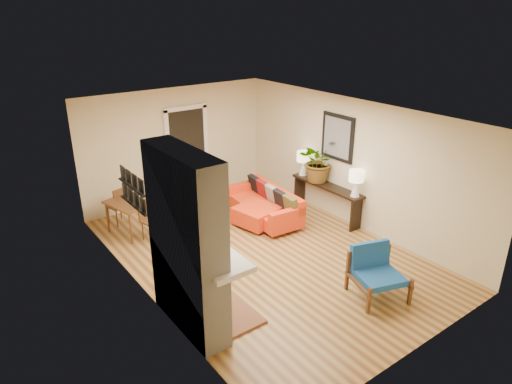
# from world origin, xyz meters

# --- Properties ---
(room_shell) EXTENTS (6.50, 6.50, 6.50)m
(room_shell) POSITION_xyz_m (0.60, 2.63, 1.24)
(room_shell) COLOR #B38A45
(room_shell) RESTS_ON ground
(fireplace) EXTENTS (1.09, 1.68, 2.60)m
(fireplace) POSITION_xyz_m (-2.00, -1.00, 1.24)
(fireplace) COLOR white
(fireplace) RESTS_ON ground
(sofa) EXTENTS (0.96, 1.94, 0.74)m
(sofa) POSITION_xyz_m (0.97, 1.13, 0.32)
(sofa) COLOR silver
(sofa) RESTS_ON ground
(ottoman) EXTENTS (0.93, 0.93, 0.40)m
(ottoman) POSITION_xyz_m (0.61, 0.99, 0.23)
(ottoman) COLOR silver
(ottoman) RESTS_ON ground
(blue_chair) EXTENTS (0.96, 0.95, 0.80)m
(blue_chair) POSITION_xyz_m (0.65, -2.05, 0.43)
(blue_chair) COLOR brown
(blue_chair) RESTS_ON ground
(dining_table) EXTENTS (0.90, 1.57, 0.83)m
(dining_table) POSITION_xyz_m (-1.59, 2.21, 0.54)
(dining_table) COLOR brown
(dining_table) RESTS_ON ground
(console_table) EXTENTS (0.34, 1.85, 0.72)m
(console_table) POSITION_xyz_m (2.07, 0.47, 0.58)
(console_table) COLOR black
(console_table) RESTS_ON ground
(lamp_near) EXTENTS (0.30, 0.30, 0.54)m
(lamp_near) POSITION_xyz_m (2.07, -0.31, 1.06)
(lamp_near) COLOR white
(lamp_near) RESTS_ON console_table
(lamp_far) EXTENTS (0.30, 0.30, 0.54)m
(lamp_far) POSITION_xyz_m (2.07, 1.24, 1.06)
(lamp_far) COLOR white
(lamp_far) RESTS_ON console_table
(houseplant) EXTENTS (1.03, 0.96, 0.93)m
(houseplant) POSITION_xyz_m (2.06, 0.76, 1.19)
(houseplant) COLOR #1E5919
(houseplant) RESTS_ON console_table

